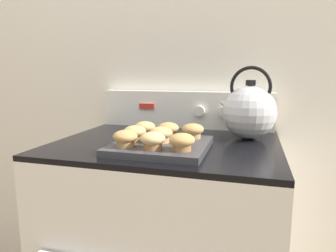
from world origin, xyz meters
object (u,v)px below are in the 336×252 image
at_px(muffin_r0_c0, 125,138).
at_px(muffin_r1_c1, 161,134).
at_px(muffin_r1_c0, 135,133).
at_px(muffin_r2_c2, 193,131).
at_px(tea_kettle, 249,111).
at_px(muffin_pan, 161,146).
at_px(muffin_r0_c2, 182,142).
at_px(muffin_r0_c1, 153,140).
at_px(muffin_r2_c1, 168,129).
at_px(muffin_r2_c0, 145,128).

height_order(muffin_r0_c0, muffin_r1_c1, same).
distance_m(muffin_r1_c0, muffin_r2_c2, 0.20).
bearing_deg(tea_kettle, muffin_r2_c2, -140.19).
xyz_separation_m(muffin_pan, muffin_r0_c0, (-0.09, -0.08, 0.04)).
bearing_deg(tea_kettle, muffin_r1_c1, -137.95).
height_order(muffin_r0_c0, muffin_r2_c2, same).
relative_size(muffin_r0_c2, muffin_r2_c2, 1.00).
distance_m(muffin_r1_c1, muffin_r2_c2, 0.12).
xyz_separation_m(muffin_r1_c1, tea_kettle, (0.27, 0.24, 0.05)).
bearing_deg(muffin_r1_c1, muffin_r0_c1, -88.96).
bearing_deg(muffin_r0_c0, muffin_r1_c1, 43.80).
bearing_deg(muffin_r2_c1, muffin_r1_c0, -133.91).
distance_m(muffin_r0_c1, tea_kettle, 0.43).
height_order(muffin_r1_c0, muffin_r2_c0, same).
relative_size(muffin_r0_c1, muffin_r1_c0, 1.00).
xyz_separation_m(muffin_r1_c0, muffin_r2_c0, (0.00, 0.09, 0.00)).
xyz_separation_m(muffin_pan, muffin_r0_c2, (0.09, -0.08, 0.04)).
xyz_separation_m(muffin_r0_c0, muffin_r2_c2, (0.17, 0.17, 0.00)).
bearing_deg(muffin_r2_c1, muffin_r0_c1, -88.97).
bearing_deg(muffin_r0_c1, tea_kettle, 51.10).
bearing_deg(muffin_pan, muffin_r0_c0, -135.80).
bearing_deg(muffin_r0_c1, muffin_r2_c1, 91.03).
bearing_deg(muffin_pan, muffin_r1_c1, -60.23).
height_order(muffin_pan, muffin_r0_c2, muffin_r0_c2).
xyz_separation_m(muffin_r0_c2, muffin_r1_c0, (-0.18, 0.08, 0.00)).
distance_m(muffin_r2_c1, muffin_r2_c2, 0.09).
xyz_separation_m(muffin_r0_c2, tea_kettle, (0.18, 0.32, 0.05)).
bearing_deg(muffin_r2_c0, muffin_r2_c2, 0.70).
relative_size(muffin_pan, muffin_r1_c1, 4.00).
bearing_deg(muffin_r1_c1, muffin_r1_c0, -178.82).
bearing_deg(muffin_r1_c0, muffin_r0_c0, -88.21).
bearing_deg(muffin_r0_c1, muffin_r1_c1, 91.04).
bearing_deg(muffin_r1_c1, muffin_r2_c0, 134.92).
height_order(muffin_r2_c1, tea_kettle, tea_kettle).
distance_m(muffin_r1_c0, muffin_r1_c1, 0.09).
height_order(muffin_r2_c2, tea_kettle, tea_kettle).
relative_size(muffin_r1_c1, muffin_r2_c2, 1.00).
relative_size(muffin_r0_c0, muffin_r2_c2, 1.00).
xyz_separation_m(muffin_r2_c1, muffin_r2_c2, (0.09, 0.00, 0.00)).
bearing_deg(muffin_r1_c1, muffin_pan, 119.77).
xyz_separation_m(muffin_r0_c1, muffin_r1_c0, (-0.09, 0.09, 0.00)).
height_order(muffin_r0_c0, muffin_r0_c1, same).
xyz_separation_m(muffin_r2_c1, tea_kettle, (0.27, 0.15, 0.05)).
bearing_deg(muffin_r0_c0, tea_kettle, 42.49).
bearing_deg(muffin_r2_c1, muffin_r0_c2, -62.42).
distance_m(muffin_r0_c0, muffin_r0_c2, 0.18).
distance_m(muffin_r0_c0, muffin_r1_c1, 0.12).
xyz_separation_m(muffin_r2_c2, tea_kettle, (0.18, 0.15, 0.05)).
relative_size(muffin_r0_c1, muffin_r1_c1, 1.00).
height_order(muffin_r0_c1, tea_kettle, tea_kettle).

